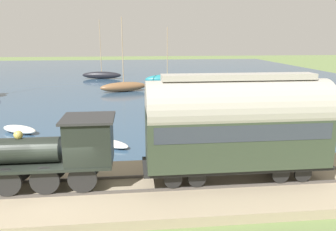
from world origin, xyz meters
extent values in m
plane|color=#607542|center=(0.00, 0.00, 0.00)|extent=(200.00, 200.00, 0.00)
cube|color=#2D4760|center=(43.42, 0.00, 0.00)|extent=(80.00, 80.00, 0.01)
cube|color=gray|center=(0.25, 0.00, 0.20)|extent=(5.73, 56.00, 0.40)
cube|color=#4C4742|center=(-0.46, 0.00, 0.46)|extent=(0.07, 54.88, 0.12)
cube|color=#4C4742|center=(0.96, 0.00, 0.46)|extent=(0.07, 54.88, 0.12)
cylinder|color=black|center=(-0.46, -0.73, 1.10)|extent=(0.12, 1.16, 1.16)
cylinder|color=black|center=(0.96, -0.73, 1.10)|extent=(0.12, 1.16, 1.16)
cylinder|color=black|center=(-0.46, 0.73, 1.10)|extent=(0.12, 1.16, 1.16)
cylinder|color=black|center=(0.96, 0.73, 1.10)|extent=(0.12, 1.16, 1.16)
cylinder|color=black|center=(-0.46, 2.18, 1.10)|extent=(0.12, 1.16, 1.16)
cylinder|color=black|center=(0.96, 2.18, 1.10)|extent=(0.12, 1.16, 1.16)
cube|color=black|center=(0.25, 0.73, 1.56)|extent=(1.92, 5.30, 0.12)
cylinder|color=black|center=(0.25, 1.79, 2.15)|extent=(1.05, 3.18, 1.05)
sphere|color=tan|center=(0.25, 1.79, 2.81)|extent=(0.36, 0.36, 0.36)
cube|color=black|center=(0.25, -0.99, 2.50)|extent=(1.82, 1.85, 1.75)
cube|color=#282828|center=(0.25, -0.99, 3.42)|extent=(2.02, 2.09, 0.10)
cylinder|color=black|center=(-0.46, -10.03, 0.90)|extent=(0.12, 0.76, 0.76)
cylinder|color=black|center=(0.96, -10.03, 0.90)|extent=(0.12, 0.76, 0.76)
cylinder|color=black|center=(-0.46, -9.02, 0.90)|extent=(0.12, 0.76, 0.76)
cylinder|color=black|center=(0.96, -9.02, 0.90)|extent=(0.12, 0.76, 0.76)
cylinder|color=black|center=(-0.46, -5.39, 0.90)|extent=(0.12, 0.76, 0.76)
cylinder|color=black|center=(0.96, -5.39, 0.90)|extent=(0.12, 0.76, 0.76)
cylinder|color=black|center=(-0.46, -4.38, 0.90)|extent=(0.12, 0.76, 0.76)
cylinder|color=black|center=(0.96, -4.38, 0.90)|extent=(0.12, 0.76, 0.76)
cube|color=black|center=(0.25, -7.20, 1.21)|extent=(2.06, 8.07, 0.16)
cube|color=#2D3828|center=(0.25, -7.20, 2.49)|extent=(2.29, 7.74, 2.41)
cube|color=#2D333D|center=(0.25, -7.20, 2.91)|extent=(2.32, 7.26, 0.67)
cylinder|color=gray|center=(0.25, -7.20, 3.70)|extent=(2.41, 7.74, 2.41)
cube|color=gray|center=(0.25, -7.20, 5.02)|extent=(0.80, 6.45, 0.24)
ellipsoid|color=#1E707A|center=(32.78, -7.66, 0.73)|extent=(1.70, 6.26, 1.44)
cylinder|color=#9E8460|center=(32.78, -7.66, 4.65)|extent=(0.10, 0.10, 6.41)
ellipsoid|color=black|center=(40.29, 2.10, 0.58)|extent=(2.04, 6.32, 1.15)
cylinder|color=#9E8460|center=(40.29, 2.10, 5.15)|extent=(0.10, 0.10, 7.98)
ellipsoid|color=brown|center=(27.42, -1.68, 0.59)|extent=(3.26, 6.02, 1.17)
cylinder|color=#9E8460|center=(27.42, -1.68, 5.02)|extent=(0.10, 0.10, 7.68)
ellipsoid|color=silver|center=(6.70, -1.33, 0.19)|extent=(2.58, 2.83, 0.35)
ellipsoid|color=silver|center=(10.28, 5.20, 0.26)|extent=(2.44, 3.06, 0.51)
camera|label=1|loc=(-12.86, -2.84, 6.65)|focal=35.00mm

